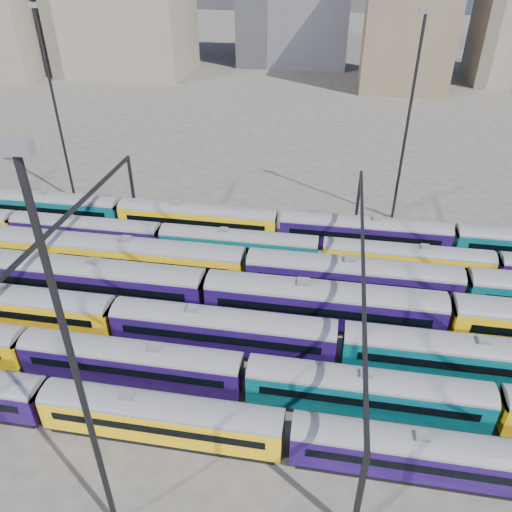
% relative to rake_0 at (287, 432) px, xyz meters
% --- Properties ---
extents(ground, '(500.00, 500.00, 0.00)m').
position_rel_rake_0_xyz_m(ground, '(-5.19, 15.00, -2.39)').
color(ground, '#3D3833').
rests_on(ground, ground).
extents(rake_0, '(111.26, 2.72, 4.56)m').
position_rel_rake_0_xyz_m(rake_0, '(0.00, 0.00, 0.00)').
color(rake_0, black).
rests_on(rake_0, ground).
extents(rake_1, '(133.93, 2.80, 4.70)m').
position_rel_rake_0_xyz_m(rake_1, '(-13.63, 5.00, 0.08)').
color(rake_1, black).
rests_on(rake_1, ground).
extents(rake_2, '(143.91, 3.01, 5.06)m').
position_rel_rake_0_xyz_m(rake_2, '(-27.59, 10.00, 0.27)').
color(rake_2, black).
rests_on(rake_2, ground).
extents(rake_3, '(114.11, 3.34, 5.64)m').
position_rel_rake_0_xyz_m(rake_3, '(-21.32, 15.00, 0.57)').
color(rake_3, black).
rests_on(rake_3, ground).
extents(rake_4, '(132.14, 3.22, 5.43)m').
position_rel_rake_0_xyz_m(rake_4, '(-6.76, 20.00, 0.46)').
color(rake_4, black).
rests_on(rake_4, ground).
extents(rake_5, '(111.82, 2.73, 4.58)m').
position_rel_rake_0_xyz_m(rake_5, '(0.81, 25.00, 0.01)').
color(rake_5, black).
rests_on(rake_5, ground).
extents(rake_6, '(142.38, 2.97, 5.01)m').
position_rel_rake_0_xyz_m(rake_6, '(-14.77, 30.00, 0.24)').
color(rake_6, black).
rests_on(rake_6, ground).
extents(gantry_1, '(0.35, 40.35, 8.03)m').
position_rel_rake_0_xyz_m(gantry_1, '(-25.19, 15.00, 4.40)').
color(gantry_1, black).
rests_on(gantry_1, ground).
extents(gantry_2, '(0.35, 40.35, 8.03)m').
position_rel_rake_0_xyz_m(gantry_2, '(4.81, 15.00, 4.40)').
color(gantry_2, black).
rests_on(gantry_2, ground).
extents(mast_1, '(1.40, 0.50, 25.60)m').
position_rel_rake_0_xyz_m(mast_1, '(-35.19, 37.00, 11.58)').
color(mast_1, black).
rests_on(mast_1, ground).
extents(mast_2, '(1.40, 0.50, 25.60)m').
position_rel_rake_0_xyz_m(mast_2, '(-10.19, -7.00, 11.58)').
color(mast_2, black).
rests_on(mast_2, ground).
extents(mast_3, '(1.40, 0.50, 25.60)m').
position_rel_rake_0_xyz_m(mast_3, '(9.81, 39.00, 11.58)').
color(mast_3, black).
rests_on(mast_3, ground).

